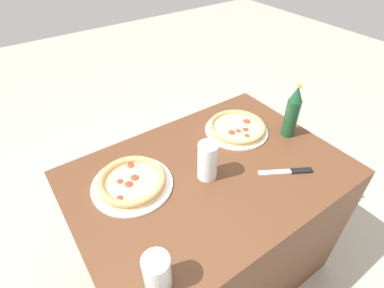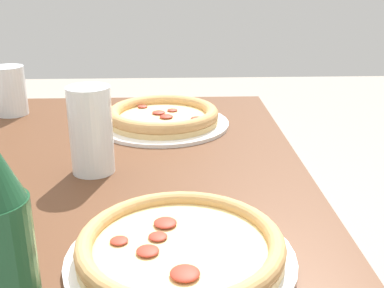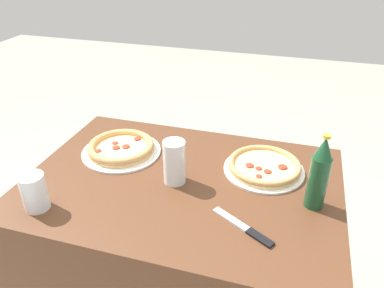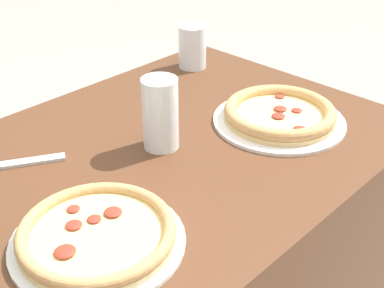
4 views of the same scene
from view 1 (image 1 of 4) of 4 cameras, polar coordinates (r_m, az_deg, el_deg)
The scene contains 8 objects.
ground_plane at distance 1.76m, azimuth 2.47°, elevation -22.04°, with size 8.00×8.00×0.00m, color #A89E8E.
table at distance 1.46m, azimuth 2.87°, elevation -15.32°, with size 1.07×0.75×0.72m.
pizza_margherita at distance 1.14m, azimuth -11.40°, elevation -7.04°, with size 0.30×0.30×0.04m.
pizza_veggie at distance 1.38m, azimuth 8.54°, elevation 3.09°, with size 0.29×0.29×0.04m.
glass_cola at distance 1.12m, azimuth 2.96°, elevation -3.56°, with size 0.08×0.08×0.15m.
glass_mango_juice at distance 0.88m, azimuth -6.65°, elevation -23.25°, with size 0.08×0.08×0.12m.
beer_bottle at distance 1.36m, azimuth 18.58°, elevation 5.81°, with size 0.06×0.06×0.25m.
knife at distance 1.23m, azimuth 17.81°, elevation -5.01°, with size 0.20×0.13×0.01m.
Camera 1 is at (0.54, 0.64, 1.55)m, focal length 28.00 mm.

